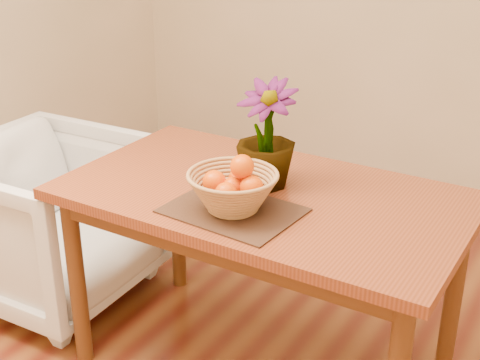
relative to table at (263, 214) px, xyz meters
The scene contains 6 objects.
table is the anchor object (origin of this frame).
placemat 0.21m from the table, 92.01° to the right, with size 0.42×0.31×0.01m, color #3C2516.
wicker_basket 0.25m from the table, 92.01° to the right, with size 0.30×0.30×0.12m.
orange_pile 0.27m from the table, 90.60° to the right, with size 0.20×0.19×0.14m.
potted_plant 0.28m from the table, 112.16° to the left, with size 0.21×0.21×0.38m, color #1E4D16.
armchair 1.09m from the table, behind, with size 0.78×0.73×0.80m, color gray.
Camera 1 is at (1.02, -1.54, 1.71)m, focal length 50.00 mm.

